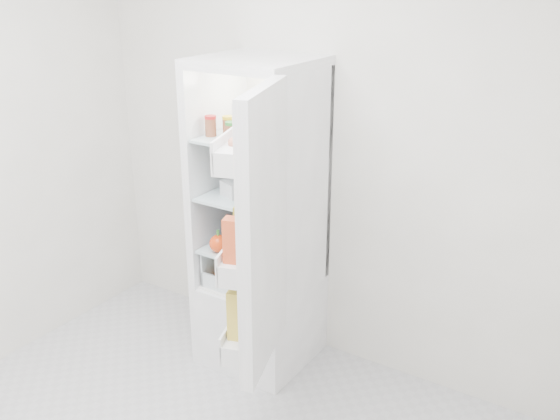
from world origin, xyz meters
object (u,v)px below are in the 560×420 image
Objects in this scene: red_cabbage at (255,235)px; mushroom_bowl at (242,237)px; fridge_door at (258,237)px; refrigerator at (264,253)px.

mushroom_bowl is at bearing 159.77° from red_cabbage.
fridge_door is (0.49, -0.54, 0.31)m from mushroom_bowl.
refrigerator reaches higher than fridge_door.
fridge_door is (0.37, -0.49, 0.26)m from red_cabbage.
mushroom_bowl is at bearing 23.69° from fridge_door.
mushroom_bowl is 0.79m from fridge_door.
red_cabbage is at bearing 18.20° from fridge_door.
mushroom_bowl is at bearing -137.25° from refrigerator.
fridge_door reaches higher than red_cabbage.
refrigerator reaches higher than red_cabbage.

